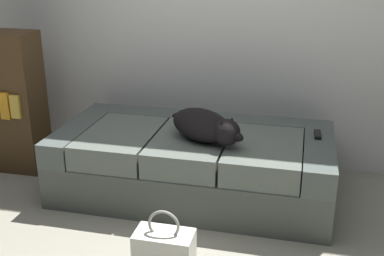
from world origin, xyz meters
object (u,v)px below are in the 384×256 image
object	(u,v)px
couch	(194,163)
tv_remote	(318,134)
dog_dark	(206,126)
handbag	(164,251)
bookshelf	(6,102)

from	to	relation	value
couch	tv_remote	xyz separation A→B (m)	(0.84, 0.13, 0.25)
couch	dog_dark	bearing A→B (deg)	-51.19
dog_dark	handbag	size ratio (longest dim) A/B	1.54
handbag	bookshelf	distance (m)	1.93
couch	dog_dark	size ratio (longest dim) A/B	3.29
dog_dark	handbag	bearing A→B (deg)	-94.36
bookshelf	dog_dark	bearing A→B (deg)	-8.43
tv_remote	handbag	bearing A→B (deg)	-128.87
couch	bookshelf	bearing A→B (deg)	176.20
dog_dark	handbag	xyz separation A→B (m)	(-0.06, -0.78, -0.45)
tv_remote	bookshelf	world-z (taller)	bookshelf
handbag	bookshelf	bearing A→B (deg)	147.05
couch	dog_dark	world-z (taller)	dog_dark
bookshelf	couch	bearing A→B (deg)	-3.80
handbag	bookshelf	size ratio (longest dim) A/B	0.34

